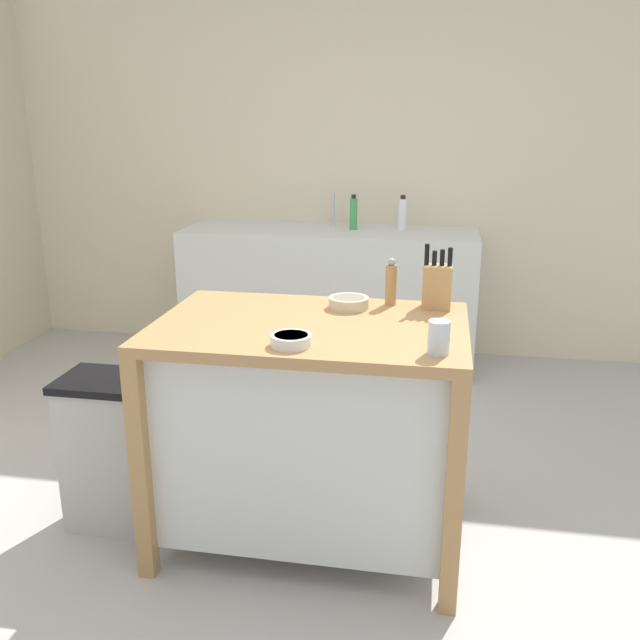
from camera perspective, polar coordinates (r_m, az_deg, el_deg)
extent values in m
plane|color=#ADA8A0|center=(2.76, -1.87, -18.82)|extent=(6.06, 6.06, 0.00)
cube|color=beige|center=(4.68, 4.41, 13.12)|extent=(5.06, 0.10, 2.60)
cube|color=#AD7F4C|center=(2.46, -0.82, -0.67)|extent=(1.13, 0.75, 0.04)
cube|color=silver|center=(2.61, -0.79, -8.91)|extent=(1.03, 0.65, 0.75)
cube|color=#AD7F4C|center=(2.49, -14.86, -12.14)|extent=(0.06, 0.06, 0.85)
cube|color=#AD7F4C|center=(2.29, 11.21, -14.66)|extent=(0.06, 0.06, 0.85)
cube|color=#AD7F4C|center=(3.07, -9.47, -6.07)|extent=(0.06, 0.06, 0.85)
cube|color=#AD7F4C|center=(2.91, 11.08, -7.51)|extent=(0.06, 0.06, 0.85)
cube|color=tan|center=(2.66, 9.82, 2.77)|extent=(0.11, 0.09, 0.17)
cylinder|color=black|center=(2.63, 9.00, 5.47)|extent=(0.02, 0.02, 0.08)
cylinder|color=black|center=(2.63, 9.62, 5.17)|extent=(0.02, 0.02, 0.06)
cylinder|color=black|center=(2.63, 10.27, 5.20)|extent=(0.02, 0.02, 0.06)
cylinder|color=black|center=(2.63, 10.91, 5.26)|extent=(0.02, 0.02, 0.07)
cylinder|color=beige|center=(2.64, 2.44, 1.47)|extent=(0.16, 0.16, 0.04)
cylinder|color=gray|center=(2.63, 2.44, 1.87)|extent=(0.13, 0.13, 0.01)
cylinder|color=silver|center=(2.21, -2.44, -1.72)|extent=(0.14, 0.14, 0.04)
cylinder|color=gray|center=(2.20, -2.45, -1.31)|extent=(0.11, 0.11, 0.01)
cylinder|color=silver|center=(2.16, 9.98, -1.45)|extent=(0.07, 0.07, 0.11)
cylinder|color=#AD7F4C|center=(2.68, 6.00, 2.95)|extent=(0.04, 0.04, 0.16)
sphere|color=#99999E|center=(2.66, 6.06, 4.88)|extent=(0.03, 0.03, 0.03)
cube|color=#B7B2A8|center=(2.90, -17.08, -10.74)|extent=(0.34, 0.26, 0.60)
cube|color=black|center=(2.77, -17.65, -4.95)|extent=(0.36, 0.28, 0.03)
cube|color=silver|center=(4.51, 0.79, 2.01)|extent=(1.90, 0.60, 0.89)
cube|color=silver|center=(4.39, 0.77, 7.39)|extent=(0.44, 0.36, 0.03)
cylinder|color=#B7BCC1|center=(4.53, 1.12, 9.28)|extent=(0.02, 0.02, 0.22)
cylinder|color=green|center=(4.41, 2.84, 8.91)|extent=(0.05, 0.05, 0.20)
cylinder|color=black|center=(4.39, 2.86, 10.36)|extent=(0.03, 0.03, 0.02)
cylinder|color=white|center=(4.42, 6.96, 8.83)|extent=(0.06, 0.06, 0.20)
cylinder|color=black|center=(4.41, 7.01, 10.25)|extent=(0.03, 0.03, 0.02)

